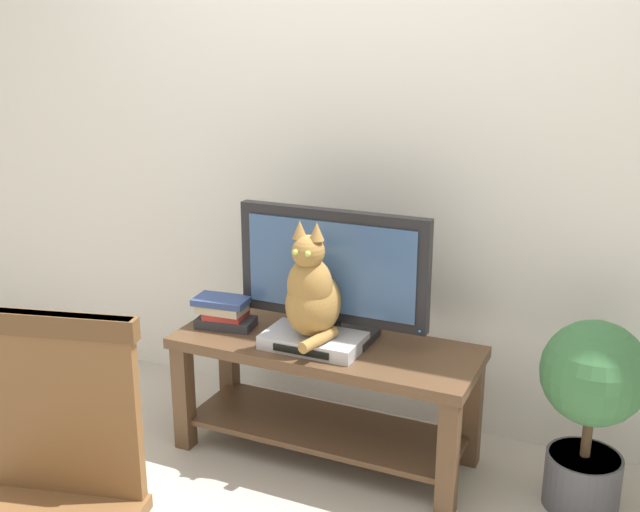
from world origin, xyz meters
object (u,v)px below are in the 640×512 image
Objects in this scene: media_box at (313,341)px; cat at (312,293)px; tv at (332,272)px; wooden_chair at (45,486)px; potted_plant at (591,399)px; tv_stand at (325,378)px; book_stack at (224,312)px.

media_box is 0.20m from cat.
media_box is (-0.02, -0.13, -0.25)m from tv.
wooden_chair is (-0.21, -1.37, -0.21)m from tv.
cat reaches higher than potted_plant.
wooden_chair is 1.38× the size of potted_plant.
media_box is (-0.02, -0.06, 0.19)m from tv_stand.
potted_plant is at bearing 7.20° from media_box.
media_box is at bearing -172.80° from potted_plant.
wooden_chair is at bearing -99.39° from tv_stand.
media_box is at bearing -110.49° from tv_stand.
cat reaches higher than book_stack.
wooden_chair reaches higher than media_box.
tv_stand is 3.17× the size of media_box.
tv_stand is 0.51m from book_stack.
book_stack is at bearing -169.64° from tv.
tv is 1.07m from potted_plant.
tv is at bearing 81.07° from wooden_chair.
wooden_chair reaches higher than tv_stand.
cat reaches higher than wooden_chair.
tv reaches higher than potted_plant.
tv_stand is 1.23× the size of wooden_chair.
tv is 0.51m from book_stack.
media_box is 0.83× the size of cat.
cat is at bearing -85.84° from media_box.
tv_stand is 0.20m from media_box.
potted_plant is (1.47, 0.08, -0.13)m from book_stack.
tv is (0.00, 0.07, 0.43)m from tv_stand.
media_box is at bearing 81.20° from wooden_chair.
tv reaches higher than tv_stand.
potted_plant reaches higher than book_stack.
wooden_chair is at bearing -131.90° from potted_plant.
potted_plant is (1.04, 0.13, -0.10)m from media_box.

